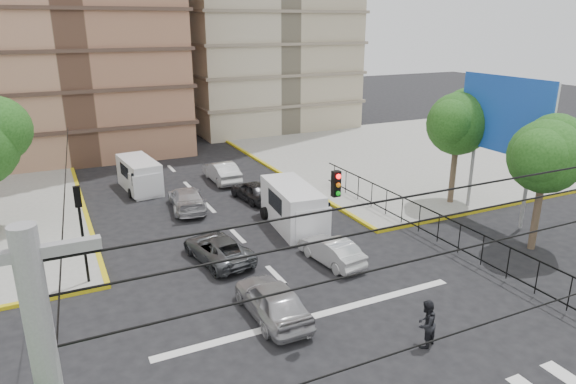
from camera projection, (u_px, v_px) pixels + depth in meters
ground at (331, 331)px, 19.20m from camera, size 160.00×160.00×0.00m
sidewalk_ne at (414, 155)px, 44.53m from camera, size 26.00×26.00×0.15m
stop_line at (316, 316)px, 20.23m from camera, size 13.00×0.40×0.01m
park_fence at (437, 244)px, 26.76m from camera, size 0.10×22.50×1.66m
billboard at (505, 117)px, 28.41m from camera, size 0.36×6.20×8.10m
tree_park_a at (547, 153)px, 24.75m from camera, size 4.41×3.60×6.83m
tree_park_c at (459, 121)px, 31.04m from camera, size 4.65×3.80×7.25m
traffic_light_nw at (80, 219)px, 21.67m from camera, size 0.28×0.22×4.40m
traffic_light_hanging at (370, 199)px, 15.61m from camera, size 18.00×9.12×0.92m
van_right_lane at (294, 208)px, 28.54m from camera, size 2.62×5.51×2.40m
van_left_lane at (140, 176)px, 34.90m from camera, size 2.34×4.96×2.16m
car_silver_front_left at (272, 300)px, 19.91m from camera, size 1.81×4.48×1.53m
car_white_front_right at (331, 251)px, 24.52m from camera, size 1.82×3.96×1.26m
car_grey_mid_left at (218, 249)px, 24.74m from camera, size 2.78×4.79×1.26m
car_silver_rear_left at (187, 199)px, 31.54m from camera, size 2.53×4.99×1.39m
car_darkgrey_mid_right at (253, 191)px, 33.11m from camera, size 2.09×4.06×1.32m
car_white_rear_right at (222, 172)px, 37.06m from camera, size 1.59×4.51×1.48m
pedestrian_crosswalk at (426, 324)px, 18.08m from camera, size 1.06×0.95×1.79m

